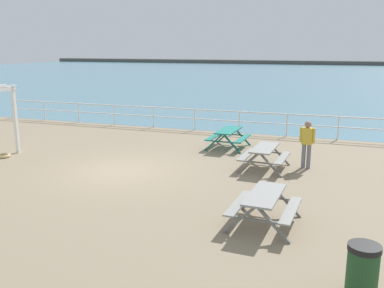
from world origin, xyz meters
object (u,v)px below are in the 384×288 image
(picnic_table_near_right, at_px, (229,134))
(picnic_table_mid_centre, at_px, (264,201))
(picnic_table_near_left, at_px, (265,152))
(visitor, at_px, (307,141))
(litter_bin, at_px, (362,271))

(picnic_table_near_right, xyz_separation_m, picnic_table_mid_centre, (2.81, -7.37, 0.00))
(picnic_table_near_left, relative_size, picnic_table_mid_centre, 1.00)
(picnic_table_mid_centre, height_order, visitor, visitor)
(picnic_table_near_left, distance_m, litter_bin, 7.76)
(picnic_table_near_right, bearing_deg, visitor, -119.45)
(picnic_table_mid_centre, bearing_deg, litter_bin, -137.03)
(visitor, height_order, litter_bin, visitor)
(visitor, bearing_deg, litter_bin, -159.10)
(visitor, bearing_deg, picnic_table_near_left, 123.19)
(picnic_table_near_left, bearing_deg, picnic_table_near_right, 39.27)
(litter_bin, bearing_deg, picnic_table_near_right, 116.49)
(picnic_table_near_left, height_order, picnic_table_near_right, same)
(picnic_table_near_left, bearing_deg, litter_bin, -155.52)
(picnic_table_near_right, distance_m, visitor, 3.92)
(picnic_table_near_right, distance_m, picnic_table_mid_centre, 7.89)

